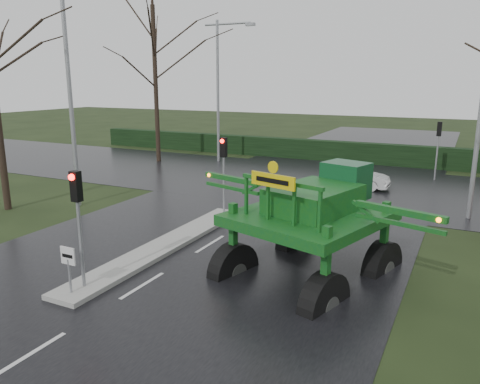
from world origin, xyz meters
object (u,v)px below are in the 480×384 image
at_px(street_light_right, 477,78).
at_px(crop_sprayer, 238,203).
at_px(traffic_signal_mid, 224,159).
at_px(traffic_signal_far, 439,137).
at_px(traffic_signal_near, 77,204).
at_px(street_light_left_far, 221,79).
at_px(keep_left_sign, 68,262).
at_px(white_sedan, 355,188).
at_px(street_light_left_near, 74,79).

bearing_deg(street_light_right, crop_sprayer, -122.77).
height_order(traffic_signal_mid, crop_sprayer, crop_sprayer).
bearing_deg(traffic_signal_mid, traffic_signal_far, 58.07).
xyz_separation_m(traffic_signal_near, street_light_left_far, (-6.89, 21.01, 3.40)).
distance_m(keep_left_sign, traffic_signal_near, 1.61).
bearing_deg(white_sedan, traffic_signal_far, -41.00).
relative_size(traffic_signal_far, white_sedan, 0.95).
bearing_deg(keep_left_sign, white_sedan, 77.12).
xyz_separation_m(traffic_signal_mid, street_light_right, (9.49, 4.51, 3.40)).
distance_m(keep_left_sign, traffic_signal_far, 22.93).
relative_size(street_light_left_near, street_light_left_far, 1.00).
distance_m(street_light_left_near, crop_sprayer, 11.45).
bearing_deg(traffic_signal_mid, street_light_left_far, 118.86).
relative_size(keep_left_sign, white_sedan, 0.36).
height_order(traffic_signal_far, crop_sprayer, crop_sprayer).
relative_size(traffic_signal_mid, traffic_signal_far, 1.00).
xyz_separation_m(street_light_left_near, crop_sprayer, (10.18, -3.65, -3.76)).
bearing_deg(street_light_left_near, traffic_signal_near, -45.47).
relative_size(street_light_right, white_sedan, 2.68).
distance_m(traffic_signal_far, street_light_left_near, 20.58).
bearing_deg(crop_sprayer, street_light_left_far, 136.30).
height_order(street_light_left_near, white_sedan, street_light_left_near).
height_order(keep_left_sign, street_light_left_near, street_light_left_near).
relative_size(traffic_signal_far, street_light_right, 0.35).
relative_size(traffic_signal_near, crop_sprayer, 0.43).
bearing_deg(traffic_signal_far, traffic_signal_near, 69.64).
height_order(street_light_right, crop_sprayer, street_light_right).
relative_size(keep_left_sign, street_light_left_near, 0.14).
bearing_deg(crop_sprayer, traffic_signal_mid, 138.88).
xyz_separation_m(street_light_left_far, white_sedan, (10.83, -4.28, -5.99)).
height_order(crop_sprayer, white_sedan, crop_sprayer).
bearing_deg(street_light_right, traffic_signal_far, 101.95).
relative_size(keep_left_sign, crop_sprayer, 0.17).
bearing_deg(crop_sprayer, street_light_left_near, 176.59).
xyz_separation_m(street_light_left_far, crop_sprayer, (10.18, -17.65, -3.76)).
height_order(traffic_signal_mid, street_light_left_far, street_light_left_far).
height_order(keep_left_sign, traffic_signal_far, traffic_signal_far).
bearing_deg(white_sedan, traffic_signal_near, 167.78).
height_order(traffic_signal_mid, white_sedan, traffic_signal_mid).
relative_size(crop_sprayer, white_sedan, 2.19).
bearing_deg(street_light_left_near, street_light_right, 20.11).
distance_m(traffic_signal_near, crop_sprayer, 4.71).
xyz_separation_m(street_light_left_near, street_light_right, (16.39, 6.00, 0.00)).
height_order(street_light_right, street_light_left_far, same).
xyz_separation_m(street_light_right, crop_sprayer, (-6.21, -9.65, -3.76)).
bearing_deg(keep_left_sign, traffic_signal_far, 70.07).
xyz_separation_m(traffic_signal_near, street_light_right, (9.49, 13.01, 3.40)).
distance_m(street_light_right, white_sedan, 8.98).
xyz_separation_m(traffic_signal_mid, traffic_signal_far, (7.80, 12.52, 0.00)).
height_order(traffic_signal_near, traffic_signal_mid, same).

